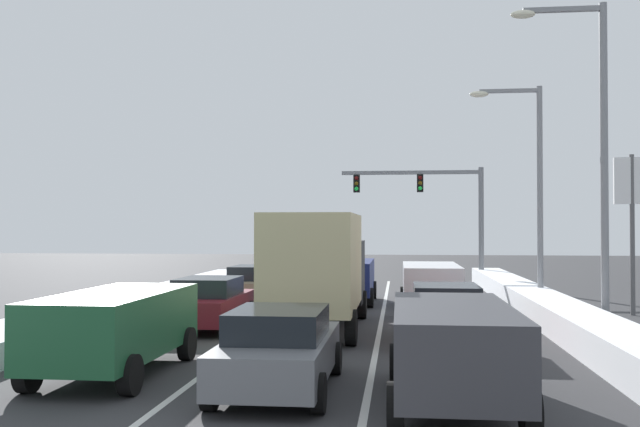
% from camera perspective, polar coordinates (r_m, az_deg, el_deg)
% --- Properties ---
extents(ground_plane, '(120.00, 120.00, 0.00)m').
position_cam_1_polar(ground_plane, '(19.31, -0.45, -10.05)').
color(ground_plane, '#333335').
extents(lane_stripe_between_right_lane_and_center_lane, '(0.14, 35.29, 0.01)m').
position_cam_1_polar(lane_stripe_between_right_lane_and_center_lane, '(22.36, 4.92, -8.81)').
color(lane_stripe_between_right_lane_and_center_lane, silver).
rests_on(lane_stripe_between_right_lane_and_center_lane, ground).
extents(lane_stripe_between_center_lane_and_left_lane, '(0.14, 35.29, 0.01)m').
position_cam_1_polar(lane_stripe_between_center_lane_and_left_lane, '(22.70, -3.79, -8.70)').
color(lane_stripe_between_center_lane_and_left_lane, silver).
rests_on(lane_stripe_between_center_lane_and_left_lane, ground).
extents(snow_bank_right_shoulder, '(1.47, 35.29, 0.78)m').
position_cam_1_polar(snow_bank_right_shoulder, '(22.80, 18.48, -7.63)').
color(snow_bank_right_shoulder, white).
rests_on(snow_bank_right_shoulder, ground).
extents(snow_bank_left_shoulder, '(2.13, 35.29, 0.60)m').
position_cam_1_polar(snow_bank_left_shoulder, '(24.16, -16.37, -7.49)').
color(snow_bank_left_shoulder, white).
rests_on(snow_bank_left_shoulder, ground).
extents(suv_charcoal_right_lane_nearest, '(2.16, 4.90, 1.67)m').
position_cam_1_polar(suv_charcoal_right_lane_nearest, '(12.30, 10.65, -10.34)').
color(suv_charcoal_right_lane_nearest, '#38383D').
rests_on(suv_charcoal_right_lane_nearest, ground).
extents(sedan_red_right_lane_second, '(2.00, 4.50, 1.51)m').
position_cam_1_polar(sedan_red_right_lane_second, '(18.84, 10.07, -7.90)').
color(sedan_red_right_lane_second, maroon).
rests_on(sedan_red_right_lane_second, ground).
extents(suv_white_right_lane_third, '(2.16, 4.90, 1.67)m').
position_cam_1_polar(suv_white_right_lane_third, '(25.69, 8.91, -5.54)').
color(suv_white_right_lane_third, silver).
rests_on(suv_white_right_lane_third, ground).
extents(sedan_gray_center_lane_nearest, '(2.00, 4.50, 1.51)m').
position_cam_1_polar(sedan_gray_center_lane_nearest, '(13.20, -3.29, -10.83)').
color(sedan_gray_center_lane_nearest, slate).
rests_on(sedan_gray_center_lane_nearest, ground).
extents(box_truck_center_lane_second, '(2.53, 7.20, 3.36)m').
position_cam_1_polar(box_truck_center_lane_second, '(20.51, -0.17, -4.19)').
color(box_truck_center_lane_second, black).
rests_on(box_truck_center_lane_second, ground).
extents(suv_navy_center_lane_third, '(2.16, 4.90, 1.67)m').
position_cam_1_polar(suv_navy_center_lane_third, '(28.36, 2.25, -5.14)').
color(suv_navy_center_lane_third, navy).
rests_on(suv_navy_center_lane_third, ground).
extents(suv_green_left_lane_nearest, '(2.16, 4.90, 1.67)m').
position_cam_1_polar(suv_green_left_lane_nearest, '(15.11, -16.07, -8.59)').
color(suv_green_left_lane_nearest, '#1E5633').
rests_on(suv_green_left_lane_nearest, ground).
extents(sedan_maroon_left_lane_second, '(2.00, 4.50, 1.51)m').
position_cam_1_polar(sedan_maroon_left_lane_second, '(21.43, -8.88, -7.09)').
color(sedan_maroon_left_lane_second, maroon).
rests_on(sedan_maroon_left_lane_second, ground).
extents(sedan_tan_left_lane_third, '(2.00, 4.50, 1.51)m').
position_cam_1_polar(sedan_tan_left_lane_third, '(27.82, -5.29, -5.73)').
color(sedan_tan_left_lane_third, '#937F60').
rests_on(sedan_tan_left_lane_third, ground).
extents(traffic_light_gantry, '(7.54, 0.47, 6.20)m').
position_cam_1_polar(traffic_light_gantry, '(38.27, 9.36, 1.12)').
color(traffic_light_gantry, slate).
rests_on(traffic_light_gantry, ground).
extents(street_lamp_right_mid, '(2.66, 0.36, 9.32)m').
position_cam_1_polar(street_lamp_right_mid, '(21.40, 21.04, 5.64)').
color(street_lamp_right_mid, gray).
rests_on(street_lamp_right_mid, ground).
extents(street_lamp_right_far, '(2.66, 0.36, 8.25)m').
position_cam_1_polar(street_lamp_right_far, '(27.47, 16.53, 2.96)').
color(street_lamp_right_far, gray).
rests_on(street_lamp_right_far, ground).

